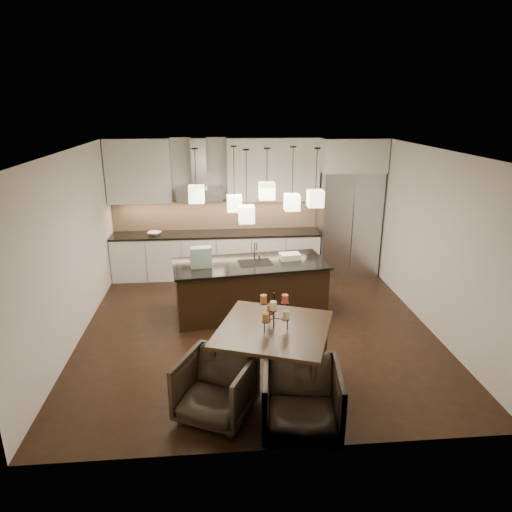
{
  "coord_description": "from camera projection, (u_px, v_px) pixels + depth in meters",
  "views": [
    {
      "loc": [
        -0.59,
        -6.6,
        3.45
      ],
      "look_at": [
        0.0,
        0.2,
        1.15
      ],
      "focal_mm": 32.0,
      "sensor_mm": 36.0,
      "label": 1
    }
  ],
  "objects": [
    {
      "name": "pendant_d",
      "position": [
        292.0,
        202.0,
        7.45
      ],
      "size": [
        0.24,
        0.24,
        0.26
      ],
      "primitive_type": "cube",
      "color": "beige",
      "rests_on": "ceiling"
    },
    {
      "name": "tote_bag",
      "position": [
        201.0,
        257.0,
        7.37
      ],
      "size": [
        0.35,
        0.22,
        0.34
      ],
      "primitive_type": "cube",
      "rotation": [
        0.0,
        0.0,
        0.12
      ],
      "color": "#1E603F",
      "rests_on": "island_top"
    },
    {
      "name": "armchair_left",
      "position": [
        216.0,
        388.0,
        5.19
      ],
      "size": [
        1.06,
        1.07,
        0.74
      ],
      "primitive_type": "imported",
      "rotation": [
        0.0,
        0.0,
        -0.44
      ],
      "color": "black",
      "rests_on": "floor"
    },
    {
      "name": "lower_cabinets",
      "position": [
        217.0,
        255.0,
        9.48
      ],
      "size": [
        4.21,
        0.62,
        0.88
      ],
      "primitive_type": "cube",
      "color": "silver",
      "rests_on": "floor"
    },
    {
      "name": "food_container",
      "position": [
        290.0,
        256.0,
        7.79
      ],
      "size": [
        0.36,
        0.28,
        0.1
      ],
      "primitive_type": "cube",
      "rotation": [
        0.0,
        0.0,
        0.12
      ],
      "color": "silver",
      "rests_on": "island_top"
    },
    {
      "name": "faucet",
      "position": [
        255.0,
        250.0,
        7.67
      ],
      "size": [
        0.13,
        0.25,
        0.38
      ],
      "primitive_type": null,
      "rotation": [
        0.0,
        0.0,
        0.12
      ],
      "color": "silver",
      "rests_on": "island_top"
    },
    {
      "name": "hood_chimney",
      "position": [
        199.0,
        163.0,
        9.01
      ],
      "size": [
        0.3,
        0.28,
        0.96
      ],
      "primitive_type": "cube",
      "color": "#B7B7BA",
      "rests_on": "hood_canopy"
    },
    {
      "name": "pendant_f",
      "position": [
        247.0,
        214.0,
        7.04
      ],
      "size": [
        0.24,
        0.24,
        0.26
      ],
      "primitive_type": "cube",
      "color": "beige",
      "rests_on": "ceiling"
    },
    {
      "name": "candelabra",
      "position": [
        274.0,
        310.0,
        5.59
      ],
      "size": [
        0.49,
        0.49,
        0.47
      ],
      "primitive_type": null,
      "rotation": [
        0.0,
        0.0,
        -0.34
      ],
      "color": "black",
      "rests_on": "dining_table"
    },
    {
      "name": "upper_cab_left",
      "position": [
        139.0,
        171.0,
        8.94
      ],
      "size": [
        1.25,
        0.35,
        1.25
      ],
      "primitive_type": "cube",
      "color": "silver",
      "rests_on": "wall_back"
    },
    {
      "name": "candle_b",
      "position": [
        270.0,
        309.0,
        5.74
      ],
      "size": [
        0.1,
        0.1,
        0.11
      ],
      "primitive_type": "cylinder",
      "rotation": [
        0.0,
        0.0,
        -0.34
      ],
      "color": "#D85634",
      "rests_on": "candelabra"
    },
    {
      "name": "countertop",
      "position": [
        216.0,
        234.0,
        9.33
      ],
      "size": [
        4.21,
        0.66,
        0.04
      ],
      "primitive_type": "cube",
      "color": "black",
      "rests_on": "lower_cabinets"
    },
    {
      "name": "candle_a",
      "position": [
        286.0,
        315.0,
        5.57
      ],
      "size": [
        0.1,
        0.1,
        0.11
      ],
      "primitive_type": "cylinder",
      "rotation": [
        0.0,
        0.0,
        -0.34
      ],
      "color": "beige",
      "rests_on": "candelabra"
    },
    {
      "name": "pendant_a",
      "position": [
        197.0,
        194.0,
        7.11
      ],
      "size": [
        0.24,
        0.24,
        0.26
      ],
      "primitive_type": "cube",
      "color": "beige",
      "rests_on": "ceiling"
    },
    {
      "name": "floor",
      "position": [
        257.0,
        328.0,
        7.38
      ],
      "size": [
        5.5,
        5.5,
        0.02
      ],
      "primitive_type": "cube",
      "color": "black",
      "rests_on": "ground"
    },
    {
      "name": "wall_front",
      "position": [
        283.0,
        330.0,
        4.32
      ],
      "size": [
        5.5,
        0.02,
        2.8
      ],
      "primitive_type": "cube",
      "color": "silver",
      "rests_on": "ground"
    },
    {
      "name": "fridge_panel",
      "position": [
        352.0,
        155.0,
        9.01
      ],
      "size": [
        1.26,
        0.72,
        0.65
      ],
      "primitive_type": "cube",
      "color": "silver",
      "rests_on": "refrigerator"
    },
    {
      "name": "candle_d",
      "position": [
        285.0,
        299.0,
        5.61
      ],
      "size": [
        0.1,
        0.1,
        0.11
      ],
      "primitive_type": "cylinder",
      "rotation": [
        0.0,
        0.0,
        -0.34
      ],
      "color": "#D85634",
      "rests_on": "candelabra"
    },
    {
      "name": "island_body",
      "position": [
        250.0,
        289.0,
        7.77
      ],
      "size": [
        2.57,
        1.28,
        0.87
      ],
      "primitive_type": "cube",
      "rotation": [
        0.0,
        0.0,
        0.12
      ],
      "color": "black",
      "rests_on": "floor"
    },
    {
      "name": "hood_canopy",
      "position": [
        200.0,
        194.0,
        9.09
      ],
      "size": [
        0.9,
        0.52,
        0.24
      ],
      "primitive_type": "cube",
      "color": "#B7B7BA",
      "rests_on": "wall_back"
    },
    {
      "name": "wall_right",
      "position": [
        432.0,
        240.0,
        7.16
      ],
      "size": [
        0.02,
        5.5,
        2.8
      ],
      "primitive_type": "cube",
      "color": "silver",
      "rests_on": "ground"
    },
    {
      "name": "pendant_c",
      "position": [
        267.0,
        191.0,
        7.13
      ],
      "size": [
        0.24,
        0.24,
        0.26
      ],
      "primitive_type": "cube",
      "color": "beige",
      "rests_on": "ceiling"
    },
    {
      "name": "wall_left",
      "position": [
        70.0,
        249.0,
        6.7
      ],
      "size": [
        0.02,
        5.5,
        2.8
      ],
      "primitive_type": "cube",
      "color": "silver",
      "rests_on": "ground"
    },
    {
      "name": "island_top",
      "position": [
        250.0,
        264.0,
        7.62
      ],
      "size": [
        2.66,
        1.37,
        0.04
      ],
      "primitive_type": "cube",
      "rotation": [
        0.0,
        0.0,
        0.12
      ],
      "color": "black",
      "rests_on": "island_body"
    },
    {
      "name": "ceiling",
      "position": [
        257.0,
        150.0,
        6.48
      ],
      "size": [
        5.5,
        5.5,
        0.02
      ],
      "primitive_type": "cube",
      "color": "white",
      "rests_on": "wall_back"
    },
    {
      "name": "pendant_b",
      "position": [
        234.0,
        203.0,
        7.55
      ],
      "size": [
        0.24,
        0.24,
        0.26
      ],
      "primitive_type": "cube",
      "color": "beige",
      "rests_on": "ceiling"
    },
    {
      "name": "pendant_e",
      "position": [
        315.0,
        198.0,
        7.19
      ],
      "size": [
        0.24,
        0.24,
        0.26
      ],
      "primitive_type": "cube",
      "color": "beige",
      "rests_on": "ceiling"
    },
    {
      "name": "armchair_right",
      "position": [
        301.0,
        399.0,
        4.94
      ],
      "size": [
        0.95,
        0.97,
        0.79
      ],
      "primitive_type": "imported",
      "rotation": [
        0.0,
        0.0,
        -0.13
      ],
      "color": "black",
      "rests_on": "floor"
    },
    {
      "name": "candle_c",
      "position": [
        266.0,
        317.0,
        5.51
      ],
      "size": [
        0.1,
        0.1,
        0.11
      ],
      "primitive_type": "cylinder",
      "rotation": [
        0.0,
        0.0,
        -0.34
      ],
      "color": "#AE6B36",
      "rests_on": "candelabra"
    },
    {
      "name": "wall_back",
      "position": [
        245.0,
        206.0,
        9.54
      ],
      "size": [
        5.5,
        0.02,
        2.8
      ],
      "primitive_type": "cube",
      "color": "silver",
      "rests_on": "ground"
    },
    {
      "name": "candle_f",
      "position": [
        273.0,
        306.0,
        5.42
      ],
      "size": [
        0.1,
        0.1,
        0.11
      ],
      "primitive_type": "cylinder",
      "rotation": [
        0.0,
        0.0,
        -0.34
      ],
      "color": "beige",
      "rests_on": "candelabra"
    },
    {
      "name": "refrigerator",
      "position": [
        348.0,
        223.0,
        9.45
      ],
      "size": [
        1.2,
        0.72,
        2.15
      ],
      "primitive_type": "cube",
      "color": "#B7B7BA",
      "rests_on": "floor"
    },
    {
      "name": "backsplash",
      "position": [
        216.0,
        214.0,
        9.51
      ],
      "size": [
        4.21,
        0.02,
        0.63
      ],
      "primitive_type": "cube",
      "color": "tan",
      "rests_on": "countertop"
    },
    {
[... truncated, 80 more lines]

